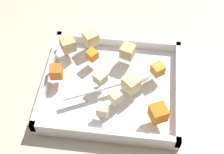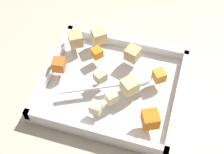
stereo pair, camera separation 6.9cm
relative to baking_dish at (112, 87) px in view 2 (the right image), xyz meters
The scene contains 14 objects.
ground_plane 0.02m from the baking_dish, 84.69° to the right, with size 4.00×4.00×0.00m, color #BCB29E.
baking_dish is the anchor object (origin of this frame).
carrot_chunk_center 0.09m from the baking_dish, 46.81° to the right, with size 0.02×0.02×0.02m, color orange.
carrot_chunk_corner_sw 0.14m from the baking_dish, 141.37° to the left, with size 0.03×0.03×0.03m, color orange.
carrot_chunk_far_left 0.13m from the baking_dish, ahead, with size 0.03×0.03×0.03m, color orange.
carrot_chunk_mid_left 0.11m from the baking_dish, 162.44° to the right, with size 0.02×0.02×0.02m, color orange.
potato_chunk_corner_se 0.06m from the baking_dish, 159.46° to the left, with size 0.03×0.03×0.03m, color #E0CC89.
potato_chunk_under_handle 0.09m from the baking_dish, 110.33° to the right, with size 0.03×0.03×0.03m, color tan.
potato_chunk_heap_side 0.09m from the baking_dish, 83.94° to the left, with size 0.02×0.02×0.02m, color beige.
potato_chunk_back_center 0.14m from the baking_dish, 34.74° to the right, with size 0.03×0.03×0.03m, color tan.
potato_chunk_near_left 0.07m from the baking_dish, 104.78° to the left, with size 0.02×0.02×0.02m, color beige.
potato_chunk_front_center 0.05m from the baking_dish, 15.07° to the left, with size 0.02×0.02×0.02m, color beige.
potato_chunk_heap_top 0.13m from the baking_dish, 58.80° to the right, with size 0.03×0.03×0.03m, color #E0CC89.
serving_spoon 0.06m from the baking_dish, behind, with size 0.19×0.11×0.02m.
Camera 2 is at (-0.12, 0.41, 0.61)m, focal length 51.55 mm.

